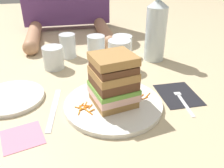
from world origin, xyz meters
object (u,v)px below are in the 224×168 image
sandwich (114,80)px  knife (53,110)px  main_plate (114,104)px  empty_tumbler_0 (53,58)px  napkin_dark (178,94)px  juice_glass (119,56)px  empty_tumbler_2 (96,48)px  empty_tumbler_3 (68,46)px  empty_tumbler_1 (122,46)px  side_plate (11,98)px  water_bottle (156,29)px  napkin_pink (22,137)px  fork (181,98)px

sandwich → knife: 0.18m
main_plate → empty_tumbler_0: empty_tumbler_0 is taller
napkin_dark → juice_glass: 0.26m
empty_tumbler_2 → empty_tumbler_3: bearing=152.2°
main_plate → napkin_dark: (0.20, 0.02, -0.00)m
empty_tumbler_1 → side_plate: empty_tumbler_1 is taller
knife → juice_glass: juice_glass is taller
water_bottle → knife: bearing=-144.3°
main_plate → empty_tumbler_3: size_ratio=2.91×
napkin_dark → empty_tumbler_1: 0.34m
empty_tumbler_3 → side_plate: size_ratio=0.49×
empty_tumbler_0 → sandwich: bearing=-59.9°
napkin_dark → juice_glass: juice_glass is taller
water_bottle → napkin_pink: 0.59m
knife → napkin_pink: size_ratio=2.21×
empty_tumbler_0 → juice_glass: bearing=-11.6°
main_plate → sandwich: size_ratio=1.91×
sandwich → juice_glass: bearing=74.0°
main_plate → sandwich: bearing=83.2°
juice_glass → empty_tumbler_3: size_ratio=1.13×
sandwich → empty_tumbler_3: sandwich is taller
sandwich → napkin_pink: size_ratio=1.55×
main_plate → napkin_dark: bearing=5.4°
fork → empty_tumbler_1: empty_tumbler_1 is taller
juice_glass → empty_tumbler_2: bearing=129.1°
empty_tumbler_1 → empty_tumbler_2: (-0.11, -0.03, 0.01)m
empty_tumbler_2 → empty_tumbler_1: bearing=14.8°
sandwich → water_bottle: (0.22, 0.28, 0.04)m
empty_tumbler_1 → side_plate: 0.47m
napkin_dark → knife: 0.36m
empty_tumbler_1 → empty_tumbler_3: bearing=172.9°
knife → empty_tumbler_2: empty_tumbler_2 is taller
fork → main_plate: bearing=179.0°
napkin_dark → empty_tumbler_3: (-0.30, 0.36, 0.04)m
main_plate → water_bottle: size_ratio=1.00×
fork → napkin_pink: size_ratio=1.84×
fork → knife: 0.36m
side_plate → napkin_pink: bearing=-73.6°
main_plate → side_plate: main_plate is taller
juice_glass → empty_tumbler_2: 0.11m
empty_tumbler_1 → empty_tumbler_3: empty_tumbler_3 is taller
main_plate → empty_tumbler_0: (-0.16, 0.28, 0.03)m
sandwich → side_plate: bearing=162.2°
napkin_dark → napkin_pink: bearing=-166.9°
main_plate → juice_glass: bearing=74.0°
knife → main_plate: bearing=-4.3°
juice_glass → napkin_dark: bearing=-58.7°
main_plate → juice_glass: juice_glass is taller
water_bottle → fork: bearing=-94.1°
side_plate → main_plate: bearing=-17.9°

